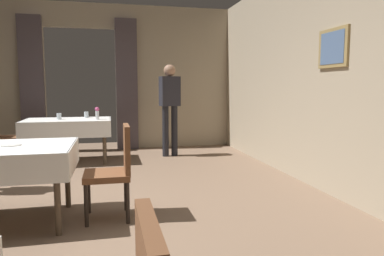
{
  "coord_description": "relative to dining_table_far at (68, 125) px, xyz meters",
  "views": [
    {
      "loc": [
        0.57,
        -3.58,
        1.3
      ],
      "look_at": [
        1.46,
        0.32,
        0.84
      ],
      "focal_mm": 33.59,
      "sensor_mm": 36.0,
      "label": 1
    }
  ],
  "objects": [
    {
      "name": "ground",
      "position": [
        0.15,
        -2.91,
        -0.66
      ],
      "size": [
        10.08,
        10.08,
        0.0
      ],
      "primitive_type": "plane",
      "color": "#7A604C"
    },
    {
      "name": "wall_back",
      "position": [
        0.15,
        1.26,
        0.87
      ],
      "size": [
        6.4,
        0.27,
        3.0
      ],
      "color": "tan",
      "rests_on": "ground"
    },
    {
      "name": "chair_far_left",
      "position": [
        -1.11,
        0.09,
        -0.14
      ],
      "size": [
        0.44,
        0.44,
        0.93
      ],
      "color": "black",
      "rests_on": "ground"
    },
    {
      "name": "chair_mid_right",
      "position": [
        0.75,
        -2.94,
        -0.14
      ],
      "size": [
        0.45,
        0.44,
        0.93
      ],
      "color": "black",
      "rests_on": "ground"
    },
    {
      "name": "plate_mid_b",
      "position": [
        -0.22,
        -2.85,
        0.1
      ],
      "size": [
        0.21,
        0.21,
        0.01
      ],
      "primitive_type": "cylinder",
      "color": "white",
      "rests_on": "dining_table_mid"
    },
    {
      "name": "glass_far_c",
      "position": [
        -0.14,
        -0.02,
        0.15
      ],
      "size": [
        0.08,
        0.08,
        0.11
      ],
      "primitive_type": "cylinder",
      "color": "silver",
      "rests_on": "dining_table_far"
    },
    {
      "name": "wall_right",
      "position": [
        3.35,
        -2.92,
        0.84
      ],
      "size": [
        0.16,
        8.4,
        3.0
      ],
      "color": "tan",
      "rests_on": "ground"
    },
    {
      "name": "person_waiter_by_doorway",
      "position": [
        1.81,
        0.17,
        0.37
      ],
      "size": [
        0.4,
        0.28,
        1.72
      ],
      "color": "black",
      "rests_on": "ground"
    },
    {
      "name": "flower_vase_far",
      "position": [
        0.5,
        -0.17,
        0.21
      ],
      "size": [
        0.07,
        0.07,
        0.21
      ],
      "color": "silver",
      "rests_on": "dining_table_far"
    },
    {
      "name": "glass_far_b",
      "position": [
        0.3,
        0.28,
        0.15
      ],
      "size": [
        0.08,
        0.08,
        0.11
      ],
      "primitive_type": "cylinder",
      "color": "silver",
      "rests_on": "dining_table_far"
    },
    {
      "name": "dining_table_far",
      "position": [
        0.0,
        0.0,
        0.0
      ],
      "size": [
        1.45,
        0.95,
        0.75
      ],
      "color": "#4C3D2D",
      "rests_on": "ground"
    }
  ]
}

